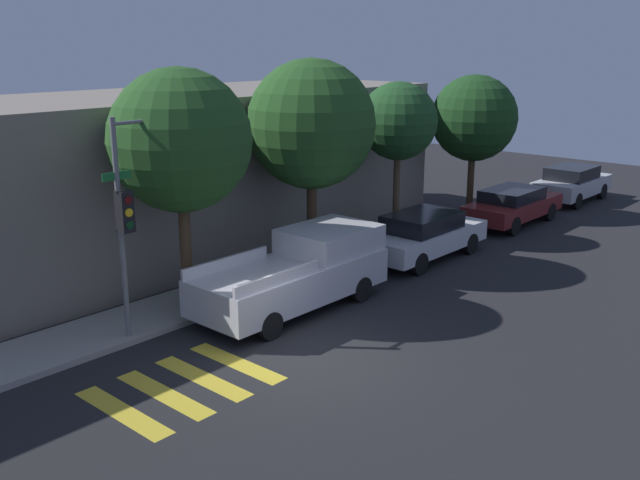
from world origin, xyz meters
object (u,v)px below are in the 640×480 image
(pickup_truck, at_px, (300,271))
(tree_behind_truck, at_px, (474,118))
(sedan_near_corner, at_px, (423,235))
(sedan_middle, at_px, (513,205))
(sedan_far_end, at_px, (572,183))
(tree_near_corner, at_px, (180,141))
(tree_midblock, at_px, (311,125))
(traffic_light_pole, at_px, (139,193))
(tree_far_end, at_px, (398,122))

(pickup_truck, distance_m, tree_behind_truck, 12.17)
(sedan_near_corner, xyz_separation_m, sedan_middle, (5.85, 0.00, -0.05))
(sedan_far_end, relative_size, tree_near_corner, 0.71)
(sedan_near_corner, distance_m, tree_midblock, 4.98)
(sedan_near_corner, xyz_separation_m, tree_near_corner, (-7.60, 1.95, 3.49))
(tree_near_corner, bearing_deg, tree_behind_truck, -0.00)
(sedan_middle, bearing_deg, pickup_truck, 180.00)
(traffic_light_pole, xyz_separation_m, sedan_far_end, (20.42, -1.27, -2.58))
(tree_near_corner, xyz_separation_m, tree_midblock, (4.62, 0.00, -0.00))
(tree_midblock, bearing_deg, tree_behind_truck, -0.00)
(tree_far_end, height_order, tree_behind_truck, tree_behind_truck)
(sedan_middle, relative_size, sedan_far_end, 1.08)
(sedan_near_corner, height_order, tree_far_end, tree_far_end)
(tree_midblock, bearing_deg, pickup_truck, -143.02)
(pickup_truck, relative_size, tree_midblock, 0.87)
(tree_near_corner, bearing_deg, traffic_light_pole, -157.92)
(pickup_truck, distance_m, sedan_near_corner, 5.58)
(tree_far_end, bearing_deg, tree_behind_truck, -0.00)
(sedan_middle, distance_m, tree_behind_truck, 3.59)
(pickup_truck, xyz_separation_m, tree_midblock, (2.59, 1.95, 3.32))
(pickup_truck, distance_m, tree_far_end, 7.71)
(traffic_light_pole, height_order, tree_near_corner, tree_near_corner)
(traffic_light_pole, height_order, sedan_middle, traffic_light_pole)
(traffic_light_pole, bearing_deg, tree_midblock, 6.16)
(sedan_near_corner, relative_size, sedan_far_end, 1.08)
(tree_behind_truck, bearing_deg, tree_midblock, 180.00)
(pickup_truck, bearing_deg, tree_midblock, 36.98)
(sedan_middle, distance_m, tree_far_end, 5.99)
(pickup_truck, xyz_separation_m, tree_behind_truck, (11.69, 1.95, 2.79))
(sedan_far_end, bearing_deg, sedan_near_corner, 180.00)
(sedan_middle, xyz_separation_m, tree_far_end, (-4.63, 1.95, 3.27))
(sedan_far_end, bearing_deg, traffic_light_pole, 176.44)
(sedan_far_end, distance_m, tree_midblock, 14.68)
(pickup_truck, xyz_separation_m, sedan_middle, (11.43, 0.00, -0.21))
(pickup_truck, bearing_deg, tree_near_corner, 136.19)
(traffic_light_pole, distance_m, tree_midblock, 6.39)
(pickup_truck, relative_size, sedan_near_corner, 1.15)
(sedan_near_corner, height_order, tree_near_corner, tree_near_corner)
(sedan_far_end, height_order, tree_behind_truck, tree_behind_truck)
(sedan_far_end, xyz_separation_m, tree_near_corner, (-18.74, 1.95, 3.48))
(tree_near_corner, xyz_separation_m, tree_behind_truck, (13.72, -0.00, -0.53))
(traffic_light_pole, xyz_separation_m, sedan_near_corner, (9.28, -1.27, -2.59))
(sedan_far_end, bearing_deg, pickup_truck, 180.00)
(sedan_near_corner, bearing_deg, pickup_truck, 180.00)
(traffic_light_pole, relative_size, tree_near_corner, 0.84)
(sedan_middle, height_order, tree_behind_truck, tree_behind_truck)
(sedan_near_corner, bearing_deg, sedan_far_end, -0.00)
(sedan_far_end, height_order, tree_far_end, tree_far_end)
(traffic_light_pole, distance_m, tree_far_end, 10.54)
(sedan_far_end, distance_m, tree_near_corner, 19.16)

